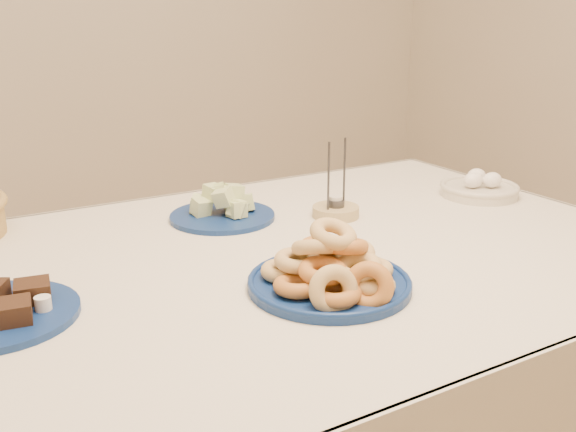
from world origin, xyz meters
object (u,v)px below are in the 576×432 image
Objects in this scene: melon_plate at (223,209)px; dining_table at (276,301)px; donut_platter at (331,273)px; egg_bowl at (479,188)px; candle_holder at (336,210)px.

dining_table is at bearing -91.86° from melon_plate.
dining_table is 0.25m from donut_platter.
dining_table is 0.72m from egg_bowl.
donut_platter is 1.27× the size of melon_plate.
candle_holder is at bearing 54.41° from donut_platter.
donut_platter is 0.77m from egg_bowl.
melon_plate is at bearing 152.51° from candle_holder.
candle_holder is (0.26, 0.15, 0.12)m from dining_table.
egg_bowl is at bearing -14.10° from melon_plate.
candle_holder is at bearing 174.14° from egg_bowl.
dining_table is 6.56× the size of egg_bowl.
egg_bowl is at bearing -5.86° from candle_holder.
melon_plate is 0.72m from egg_bowl.
donut_platter is at bearing -125.59° from candle_holder.
dining_table is 0.32m from candle_holder.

